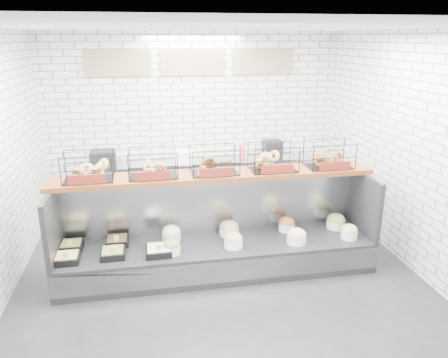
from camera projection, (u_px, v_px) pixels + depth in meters
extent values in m
plane|color=black|center=(222.00, 282.00, 5.43)|extent=(5.50, 5.50, 0.00)
cube|color=silver|center=(194.00, 122.00, 7.54)|extent=(5.00, 0.02, 3.00)
cube|color=silver|center=(420.00, 156.00, 5.40)|extent=(0.02, 5.50, 3.00)
cube|color=white|center=(221.00, 27.00, 4.50)|extent=(5.00, 5.50, 0.02)
cube|color=tan|center=(118.00, 63.00, 6.99)|extent=(1.05, 0.03, 0.42)
cube|color=tan|center=(192.00, 63.00, 7.20)|extent=(1.05, 0.03, 0.42)
cube|color=tan|center=(263.00, 62.00, 7.41)|extent=(1.05, 0.03, 0.42)
cube|color=black|center=(218.00, 256.00, 5.65)|extent=(4.00, 0.90, 0.40)
cube|color=#93969B|center=(224.00, 271.00, 5.24)|extent=(4.00, 0.03, 0.28)
cube|color=#93969B|center=(212.00, 202.00, 5.85)|extent=(4.00, 0.08, 0.80)
cube|color=black|center=(53.00, 225.00, 5.13)|extent=(0.06, 0.90, 0.80)
cube|color=black|center=(363.00, 203.00, 5.81)|extent=(0.06, 0.90, 0.80)
cube|color=black|center=(67.00, 259.00, 5.09)|extent=(0.28, 0.28, 0.08)
cube|color=tan|center=(67.00, 256.00, 5.08)|extent=(0.24, 0.24, 0.04)
cube|color=gold|center=(65.00, 256.00, 4.97)|extent=(0.06, 0.01, 0.08)
cube|color=black|center=(72.00, 246.00, 5.39)|extent=(0.27, 0.27, 0.08)
cube|color=olive|center=(71.00, 244.00, 5.38)|extent=(0.23, 0.23, 0.04)
cube|color=gold|center=(70.00, 243.00, 5.27)|extent=(0.06, 0.01, 0.08)
cube|color=black|center=(113.00, 254.00, 5.21)|extent=(0.29, 0.29, 0.08)
cube|color=olive|center=(113.00, 251.00, 5.20)|extent=(0.24, 0.24, 0.04)
cube|color=gold|center=(112.00, 251.00, 5.09)|extent=(0.06, 0.01, 0.08)
cube|color=black|center=(117.00, 241.00, 5.52)|extent=(0.28, 0.28, 0.08)
cube|color=brown|center=(117.00, 239.00, 5.51)|extent=(0.24, 0.24, 0.04)
cube|color=gold|center=(116.00, 238.00, 5.40)|extent=(0.06, 0.01, 0.08)
cube|color=black|center=(159.00, 251.00, 5.27)|extent=(0.31, 0.31, 0.08)
cube|color=white|center=(158.00, 248.00, 5.26)|extent=(0.26, 0.26, 0.04)
cube|color=gold|center=(159.00, 248.00, 5.14)|extent=(0.06, 0.01, 0.08)
cylinder|color=white|center=(172.00, 249.00, 5.28)|extent=(0.21, 0.21, 0.11)
ellipsoid|color=olive|center=(172.00, 245.00, 5.26)|extent=(0.21, 0.21, 0.15)
cylinder|color=white|center=(171.00, 236.00, 5.64)|extent=(0.24, 0.24, 0.11)
ellipsoid|color=white|center=(171.00, 231.00, 5.62)|extent=(0.24, 0.24, 0.17)
cylinder|color=white|center=(233.00, 243.00, 5.45)|extent=(0.24, 0.24, 0.11)
ellipsoid|color=tan|center=(233.00, 238.00, 5.43)|extent=(0.23, 0.23, 0.16)
cylinder|color=white|center=(229.00, 231.00, 5.78)|extent=(0.26, 0.26, 0.11)
ellipsoid|color=tan|center=(229.00, 227.00, 5.76)|extent=(0.25, 0.25, 0.18)
cylinder|color=white|center=(296.00, 239.00, 5.55)|extent=(0.25, 0.25, 0.11)
ellipsoid|color=tan|center=(297.00, 235.00, 5.53)|extent=(0.24, 0.24, 0.17)
cylinder|color=white|center=(287.00, 227.00, 5.91)|extent=(0.22, 0.22, 0.11)
ellipsoid|color=#C15128|center=(287.00, 223.00, 5.89)|extent=(0.21, 0.21, 0.15)
cylinder|color=white|center=(349.00, 234.00, 5.69)|extent=(0.22, 0.22, 0.11)
ellipsoid|color=tan|center=(350.00, 230.00, 5.67)|extent=(0.21, 0.21, 0.15)
cylinder|color=white|center=(336.00, 224.00, 6.00)|extent=(0.25, 0.25, 0.11)
ellipsoid|color=#72974D|center=(336.00, 220.00, 5.98)|extent=(0.25, 0.25, 0.17)
cube|color=#522611|center=(214.00, 175.00, 5.54)|extent=(4.10, 0.50, 0.06)
cube|color=black|center=(88.00, 166.00, 5.21)|extent=(0.60, 0.38, 0.34)
cube|color=maroon|center=(87.00, 180.00, 5.05)|extent=(0.42, 0.02, 0.11)
cube|color=black|center=(153.00, 163.00, 5.34)|extent=(0.60, 0.38, 0.34)
cube|color=maroon|center=(154.00, 176.00, 5.19)|extent=(0.42, 0.02, 0.11)
cube|color=black|center=(214.00, 160.00, 5.48)|extent=(0.60, 0.38, 0.34)
cube|color=maroon|center=(217.00, 172.00, 5.32)|extent=(0.42, 0.02, 0.11)
cube|color=black|center=(273.00, 157.00, 5.61)|extent=(0.60, 0.38, 0.34)
cube|color=maroon|center=(277.00, 169.00, 5.45)|extent=(0.42, 0.02, 0.11)
cube|color=black|center=(329.00, 154.00, 5.74)|extent=(0.60, 0.38, 0.34)
cube|color=maroon|center=(335.00, 166.00, 5.58)|extent=(0.42, 0.02, 0.11)
cube|color=#93969B|center=(197.00, 185.00, 7.57)|extent=(4.00, 0.60, 0.90)
cube|color=black|center=(103.00, 158.00, 7.11)|extent=(0.40, 0.30, 0.24)
cube|color=silver|center=(184.00, 156.00, 7.36)|extent=(0.35, 0.28, 0.18)
cylinder|color=#DD3744|center=(242.00, 151.00, 7.60)|extent=(0.09, 0.09, 0.22)
cube|color=black|center=(272.00, 149.00, 7.57)|extent=(0.30, 0.30, 0.30)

